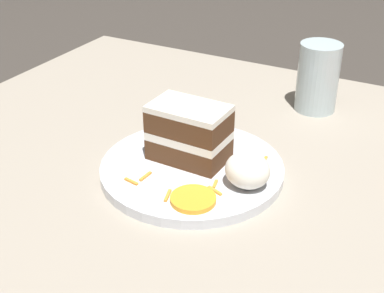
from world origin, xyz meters
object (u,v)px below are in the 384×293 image
at_px(drinking_glass, 317,82).
at_px(cake_slice, 189,133).
at_px(cream_dollop, 248,170).
at_px(plate, 192,169).
at_px(orange_garnish, 196,200).

bearing_deg(drinking_glass, cake_slice, 69.68).
relative_size(cake_slice, cream_dollop, 1.82).
distance_m(cake_slice, cream_dollop, 0.10).
height_order(plate, drinking_glass, drinking_glass).
bearing_deg(cream_dollop, plate, -8.64).
distance_m(orange_garnish, drinking_glass, 0.36).
bearing_deg(plate, drinking_glass, -107.33).
height_order(cream_dollop, drinking_glass, drinking_glass).
xyz_separation_m(plate, cake_slice, (0.01, -0.01, 0.05)).
relative_size(plate, cream_dollop, 4.31).
bearing_deg(cake_slice, cream_dollop, -103.37).
xyz_separation_m(plate, orange_garnish, (-0.05, 0.08, 0.01)).
relative_size(cream_dollop, orange_garnish, 1.02).
distance_m(plate, orange_garnish, 0.09).
height_order(plate, orange_garnish, orange_garnish).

